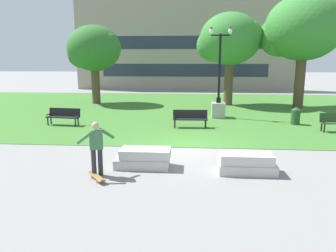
# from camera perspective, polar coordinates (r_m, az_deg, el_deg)

# --- Properties ---
(ground_plane) EXTENTS (140.00, 140.00, 0.00)m
(ground_plane) POSITION_cam_1_polar(r_m,az_deg,el_deg) (13.40, 3.53, -3.84)
(ground_plane) COLOR gray
(grass_lawn) EXTENTS (40.00, 20.00, 0.02)m
(grass_lawn) POSITION_cam_1_polar(r_m,az_deg,el_deg) (23.18, 3.91, 2.90)
(grass_lawn) COLOR #3D752D
(grass_lawn) RESTS_ON ground
(concrete_block_center) EXTENTS (1.84, 0.90, 0.64)m
(concrete_block_center) POSITION_cam_1_polar(r_m,az_deg,el_deg) (11.06, -4.24, -5.62)
(concrete_block_center) COLOR #BCB7B2
(concrete_block_center) RESTS_ON ground
(concrete_block_left) EXTENTS (1.80, 0.90, 0.64)m
(concrete_block_left) POSITION_cam_1_polar(r_m,az_deg,el_deg) (10.80, 13.50, -6.35)
(concrete_block_left) COLOR #BCB7B2
(concrete_block_left) RESTS_ON ground
(person_skateboarder) EXTENTS (1.00, 0.87, 1.71)m
(person_skateboarder) POSITION_cam_1_polar(r_m,az_deg,el_deg) (10.30, -12.38, -3.33)
(person_skateboarder) COLOR #28282D
(person_skateboarder) RESTS_ON ground
(skateboard) EXTENTS (0.76, 0.94, 0.14)m
(skateboard) POSITION_cam_1_polar(r_m,az_deg,el_deg) (10.21, -12.23, -8.69)
(skateboard) COLOR olive
(skateboard) RESTS_ON ground
(park_bench_near_left) EXTENTS (1.85, 0.74, 0.90)m
(park_bench_near_left) POSITION_cam_1_polar(r_m,az_deg,el_deg) (18.58, -17.72, 1.76)
(park_bench_near_left) COLOR black
(park_bench_near_left) RESTS_ON grass_lawn
(park_bench_far_left) EXTENTS (1.82, 0.59, 0.90)m
(park_bench_far_left) POSITION_cam_1_polar(r_m,az_deg,el_deg) (17.15, 3.88, 1.49)
(park_bench_far_left) COLOR black
(park_bench_far_left) RESTS_ON grass_lawn
(lamp_post_right) EXTENTS (1.32, 0.80, 5.35)m
(lamp_post_right) POSITION_cam_1_polar(r_m,az_deg,el_deg) (20.09, 8.78, 4.53)
(lamp_post_right) COLOR #ADA89E
(lamp_post_right) RESTS_ON grass_lawn
(tree_far_right) EXTENTS (5.61, 5.34, 7.89)m
(tree_far_right) POSITION_cam_1_polar(r_m,az_deg,el_deg) (25.56, 22.43, 15.35)
(tree_far_right) COLOR brown
(tree_far_right) RESTS_ON grass_lawn
(tree_near_right) EXTENTS (4.32, 4.11, 6.03)m
(tree_near_right) POSITION_cam_1_polar(r_m,az_deg,el_deg) (26.56, -12.83, 12.89)
(tree_near_right) COLOR brown
(tree_near_right) RESTS_ON grass_lawn
(tree_far_left) EXTENTS (4.72, 4.50, 6.86)m
(tree_far_left) POSITION_cam_1_polar(r_m,az_deg,el_deg) (25.51, 10.63, 14.51)
(tree_far_left) COLOR brown
(tree_far_left) RESTS_ON grass_lawn
(trash_bin) EXTENTS (0.49, 0.49, 0.96)m
(trash_bin) POSITION_cam_1_polar(r_m,az_deg,el_deg) (19.16, 21.34, 1.69)
(trash_bin) COLOR #234C28
(trash_bin) RESTS_ON grass_lawn
(building_facade_distant) EXTENTS (24.44, 1.03, 10.82)m
(building_facade_distant) POSITION_cam_1_polar(r_m,az_deg,el_deg) (37.44, 2.93, 14.61)
(building_facade_distant) COLOR gray
(building_facade_distant) RESTS_ON ground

